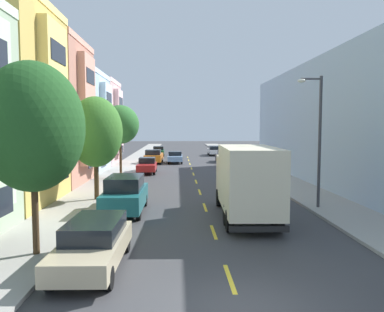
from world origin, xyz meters
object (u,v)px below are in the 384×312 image
object	(u,v)px
street_tree_second	(96,132)
parked_wagon_white	(214,150)
parked_pickup_orange	(154,157)
parked_hatchback_charcoal	(224,156)
street_tree_third	(120,125)
delivery_box_truck	(246,179)
parked_wagon_champagne	(94,243)
moving_sky_sedan	(175,157)
parked_hatchback_red	(147,165)
parked_hatchback_forest	(158,151)
parked_suv_teal	(125,194)
street_lamp	(317,132)
street_tree_nearest	(33,127)

from	to	relation	value
street_tree_second	parked_wagon_white	distance (m)	38.23
parked_pickup_orange	parked_wagon_white	bearing A→B (deg)	55.60
parked_hatchback_charcoal	street_tree_third	bearing A→B (deg)	-124.97
street_tree_third	delivery_box_truck	distance (m)	17.03
street_tree_second	street_tree_third	bearing A→B (deg)	90.00
delivery_box_truck	parked_pickup_orange	xyz separation A→B (m)	(-6.20, 28.62, -1.16)
parked_wagon_champagne	moving_sky_sedan	distance (m)	35.30
parked_hatchback_charcoal	parked_wagon_champagne	world-z (taller)	same
parked_hatchback_red	street_tree_third	bearing A→B (deg)	-116.01
delivery_box_truck	parked_wagon_white	size ratio (longest dim) A/B	1.60
delivery_box_truck	parked_hatchback_red	world-z (taller)	delivery_box_truck
parked_hatchback_red	parked_hatchback_forest	distance (m)	21.47
street_tree_third	parked_wagon_champagne	bearing A→B (deg)	-84.03
parked_suv_teal	street_lamp	bearing A→B (deg)	1.93
street_lamp	parked_wagon_white	distance (m)	39.52
parked_hatchback_red	parked_suv_teal	bearing A→B (deg)	-89.34
street_tree_second	parked_suv_teal	xyz separation A→B (m)	(2.13, -3.13, -3.19)
parked_suv_teal	parked_hatchback_charcoal	distance (m)	29.82
street_tree_third	parked_pickup_orange	distance (m)	14.60
parked_wagon_white	street_tree_second	bearing A→B (deg)	-106.30
street_tree_third	street_tree_second	bearing A→B (deg)	-90.00
street_tree_third	parked_hatchback_red	xyz separation A→B (m)	(1.94, 3.97, -3.91)
delivery_box_truck	parked_suv_teal	bearing A→B (deg)	164.81
parked_hatchback_red	parked_pickup_orange	size ratio (longest dim) A/B	0.75
parked_wagon_champagne	delivery_box_truck	bearing A→B (deg)	45.53
street_tree_third	parked_pickup_orange	xyz separation A→B (m)	(1.99, 13.94, -3.84)
street_tree_nearest	parked_pickup_orange	distance (m)	34.02
parked_hatchback_charcoal	parked_pickup_orange	size ratio (longest dim) A/B	0.75
parked_wagon_white	parked_suv_teal	bearing A→B (deg)	-102.17
street_tree_second	parked_wagon_champagne	bearing A→B (deg)	-78.71
parked_hatchback_charcoal	street_tree_nearest	bearing A→B (deg)	-107.05
parked_pickup_orange	street_lamp	bearing A→B (deg)	-68.74
delivery_box_truck	parked_hatchback_red	xyz separation A→B (m)	(-6.26, 18.65, -1.23)
street_tree_third	parked_hatchback_red	size ratio (longest dim) A/B	1.54
moving_sky_sedan	street_tree_second	bearing A→B (deg)	-100.71
street_lamp	parked_hatchback_forest	xyz separation A→B (m)	(-10.35, 38.14, -3.45)
street_lamp	parked_pickup_orange	world-z (taller)	street_lamp
delivery_box_truck	parked_pickup_orange	size ratio (longest dim) A/B	1.40
parked_wagon_white	parked_hatchback_charcoal	bearing A→B (deg)	-89.28
parked_hatchback_red	parked_wagon_white	distance (m)	24.30
street_tree_nearest	parked_hatchback_red	distance (m)	24.16
street_tree_nearest	parked_hatchback_forest	size ratio (longest dim) A/B	1.63
street_tree_third	moving_sky_sedan	world-z (taller)	street_tree_third
street_lamp	parked_wagon_white	world-z (taller)	street_lamp
parked_suv_teal	street_tree_second	bearing A→B (deg)	124.30
street_tree_nearest	street_lamp	bearing A→B (deg)	29.99
parked_hatchback_red	parked_wagon_champagne	size ratio (longest dim) A/B	0.85
parked_suv_teal	parked_hatchback_charcoal	world-z (taller)	parked_suv_teal
parked_hatchback_red	parked_wagon_champagne	bearing A→B (deg)	-89.45
parked_hatchback_charcoal	parked_wagon_champagne	distance (m)	37.31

